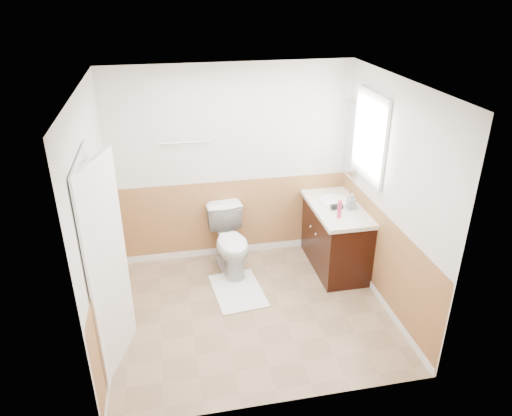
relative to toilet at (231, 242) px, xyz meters
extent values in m
plane|color=#8C7051|center=(0.09, -0.89, -0.40)|extent=(3.00, 3.00, 0.00)
plane|color=white|center=(0.09, -0.89, 2.10)|extent=(3.00, 3.00, 0.00)
plane|color=silver|center=(0.09, 0.41, 0.85)|extent=(3.00, 0.00, 3.00)
plane|color=silver|center=(0.09, -2.19, 0.85)|extent=(3.00, 0.00, 3.00)
plane|color=silver|center=(-1.41, -0.89, 0.85)|extent=(0.00, 3.00, 3.00)
plane|color=silver|center=(1.59, -0.89, 0.85)|extent=(0.00, 3.00, 3.00)
plane|color=#B47448|center=(0.09, 0.40, 0.10)|extent=(3.00, 0.00, 3.00)
plane|color=#B47448|center=(0.09, -2.17, 0.10)|extent=(3.00, 0.00, 3.00)
plane|color=#B47448|center=(-1.40, -0.89, 0.10)|extent=(0.00, 2.60, 2.60)
plane|color=#B47448|center=(1.58, -0.89, 0.10)|extent=(0.00, 2.60, 2.60)
imported|color=white|center=(0.00, 0.00, 0.00)|extent=(0.53, 0.83, 0.80)
cube|color=white|center=(0.00, -0.50, -0.39)|extent=(0.63, 0.85, 0.02)
cube|color=black|center=(1.30, -0.18, 0.00)|extent=(0.55, 1.10, 0.80)
sphere|color=silver|center=(1.00, -0.28, 0.15)|extent=(0.03, 0.03, 0.03)
sphere|color=#B9B8BF|center=(1.00, -0.08, 0.15)|extent=(0.03, 0.03, 0.03)
cube|color=silver|center=(1.29, -0.18, 0.42)|extent=(0.60, 1.15, 0.05)
cylinder|color=white|center=(1.30, -0.03, 0.46)|extent=(0.36, 0.36, 0.02)
cylinder|color=silver|center=(1.48, -0.03, 0.52)|extent=(0.02, 0.02, 0.14)
cylinder|color=#C93456|center=(1.20, -0.47, 0.56)|extent=(0.05, 0.05, 0.22)
imported|color=#8A939C|center=(1.42, -0.28, 0.55)|extent=(0.10, 0.10, 0.20)
cylinder|color=black|center=(1.25, -0.25, 0.48)|extent=(0.14, 0.07, 0.07)
cylinder|color=black|center=(1.22, -0.23, 0.45)|extent=(0.03, 0.03, 0.07)
cube|color=silver|center=(1.57, 0.21, 1.15)|extent=(0.02, 0.35, 0.90)
cube|color=white|center=(1.56, -0.30, 1.35)|extent=(0.04, 0.80, 1.00)
cube|color=white|center=(1.58, -0.30, 1.35)|extent=(0.01, 0.70, 0.90)
cube|color=white|center=(-1.31, -1.34, 0.62)|extent=(0.29, 0.78, 2.04)
cube|color=white|center=(-1.38, -1.34, 0.63)|extent=(0.02, 0.92, 2.10)
sphere|color=silver|center=(-1.25, -1.01, 0.55)|extent=(0.06, 0.06, 0.06)
cylinder|color=silver|center=(-0.46, 0.36, 1.20)|extent=(0.62, 0.02, 0.02)
cylinder|color=silver|center=(-0.01, 0.34, 0.30)|extent=(0.14, 0.02, 0.02)
cylinder|color=white|center=(-0.01, 0.34, 0.30)|extent=(0.10, 0.11, 0.11)
cube|color=white|center=(-0.01, 0.34, 0.19)|extent=(0.10, 0.01, 0.16)
camera|label=1|loc=(-0.70, -5.11, 2.96)|focal=33.50mm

